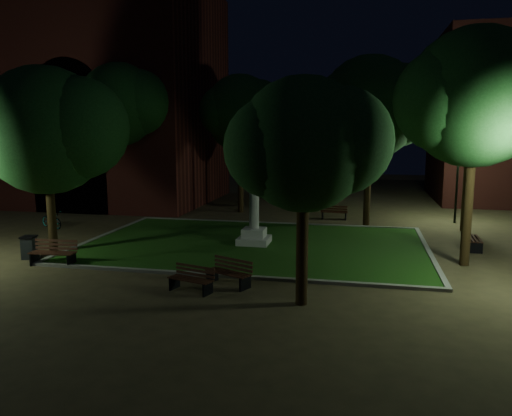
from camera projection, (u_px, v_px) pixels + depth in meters
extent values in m
plane|color=#473B23|center=(244.00, 256.00, 20.79)|extent=(80.00, 80.00, 0.00)
cube|color=#1D4710|center=(254.00, 244.00, 22.71)|extent=(15.00, 10.00, 0.08)
cube|color=slate|center=(224.00, 276.00, 17.78)|extent=(15.40, 0.20, 0.12)
cube|color=slate|center=(274.00, 223.00, 27.64)|extent=(15.40, 0.20, 0.12)
cube|color=slate|center=(102.00, 236.00, 24.27)|extent=(0.20, 10.00, 0.12)
cube|color=slate|center=(429.00, 252.00, 21.15)|extent=(0.20, 10.00, 0.12)
cube|color=#AAA79D|center=(254.00, 240.00, 22.68)|extent=(1.40, 1.40, 0.30)
cube|color=#AAA79D|center=(254.00, 233.00, 22.63)|extent=(1.00, 1.00, 0.40)
cylinder|color=#AAA79D|center=(254.00, 207.00, 22.44)|extent=(0.44, 0.44, 2.00)
sphere|color=#AAA79D|center=(254.00, 179.00, 22.24)|extent=(0.50, 0.50, 0.50)
cube|color=#511C16|center=(75.00, 98.00, 36.42)|extent=(20.00, 12.00, 15.00)
cube|color=black|center=(82.00, 156.00, 32.09)|extent=(5.00, 3.00, 7.00)
cylinder|color=black|center=(79.00, 101.00, 31.54)|extent=(5.00, 3.00, 5.00)
plane|color=#F54F1D|center=(91.00, 155.00, 33.25)|extent=(6.30, 0.00, 6.30)
cylinder|color=black|center=(51.00, 212.00, 20.95)|extent=(0.36, 0.36, 3.60)
sphere|color=#1A451A|center=(46.00, 130.00, 20.42)|extent=(5.26, 5.26, 5.26)
sphere|color=#1A451A|center=(78.00, 128.00, 20.33)|extent=(4.21, 4.21, 4.21)
sphere|color=#1A451A|center=(19.00, 133.00, 20.36)|extent=(3.95, 3.95, 3.95)
cylinder|color=black|center=(241.00, 172.00, 31.30)|extent=(0.36, 0.36, 5.10)
sphere|color=#1A451A|center=(240.00, 110.00, 30.70)|extent=(4.34, 4.34, 4.34)
sphere|color=#1A451A|center=(258.00, 108.00, 30.65)|extent=(3.47, 3.47, 3.47)
sphere|color=#1A451A|center=(225.00, 111.00, 30.60)|extent=(3.26, 3.26, 3.26)
cylinder|color=black|center=(368.00, 182.00, 27.08)|extent=(0.36, 0.36, 4.73)
sphere|color=#1A451A|center=(370.00, 107.00, 26.45)|extent=(5.48, 5.48, 5.48)
sphere|color=#1A451A|center=(397.00, 105.00, 26.34)|extent=(4.38, 4.38, 4.38)
sphere|color=#1A451A|center=(349.00, 109.00, 26.40)|extent=(4.11, 4.11, 4.11)
cylinder|color=black|center=(466.00, 190.00, 25.56)|extent=(0.36, 0.36, 4.32)
sphere|color=#1A451A|center=(470.00, 126.00, 25.05)|extent=(3.60, 3.60, 3.60)
sphere|color=#1A451A|center=(489.00, 124.00, 25.05)|extent=(2.88, 2.88, 2.88)
sphere|color=#1A451A|center=(456.00, 128.00, 24.93)|extent=(2.70, 2.70, 2.70)
cylinder|color=black|center=(468.00, 204.00, 19.05)|extent=(0.36, 0.36, 4.83)
sphere|color=#1A451A|center=(475.00, 97.00, 18.42)|extent=(5.20, 5.20, 5.20)
sphere|color=#1A451A|center=(512.00, 94.00, 18.33)|extent=(4.16, 4.16, 4.16)
sphere|color=#1A451A|center=(447.00, 100.00, 18.36)|extent=(3.90, 3.90, 3.90)
cylinder|color=black|center=(302.00, 246.00, 14.82)|extent=(0.36, 0.36, 3.62)
sphere|color=#1A451A|center=(304.00, 144.00, 14.35)|extent=(3.95, 3.95, 3.95)
sphere|color=#1A451A|center=(339.00, 141.00, 14.32)|extent=(3.16, 3.16, 3.16)
sphere|color=#1A451A|center=(275.00, 148.00, 14.24)|extent=(2.96, 2.96, 2.96)
cylinder|color=black|center=(124.00, 173.00, 30.29)|extent=(0.36, 0.36, 5.19)
sphere|color=#1A451A|center=(121.00, 105.00, 29.65)|extent=(4.93, 4.93, 4.93)
sphere|color=#1A451A|center=(141.00, 103.00, 29.58)|extent=(3.94, 3.94, 3.94)
sphere|color=#1A451A|center=(103.00, 106.00, 29.58)|extent=(3.70, 3.70, 3.70)
cylinder|color=black|center=(253.00, 176.00, 33.34)|extent=(0.36, 0.36, 4.27)
sphere|color=#1A451A|center=(253.00, 121.00, 32.77)|extent=(5.00, 5.00, 5.00)
sphere|color=#1A451A|center=(272.00, 119.00, 32.69)|extent=(4.00, 4.00, 4.00)
sphere|color=#1A451A|center=(237.00, 122.00, 32.70)|extent=(3.75, 3.75, 3.75)
cylinder|color=black|center=(108.00, 179.00, 33.22)|extent=(0.12, 0.12, 3.87)
cylinder|color=black|center=(106.00, 150.00, 32.92)|extent=(0.90, 0.08, 0.08)
sphere|color=#D8FFD8|center=(100.00, 150.00, 33.01)|extent=(0.28, 0.28, 0.28)
sphere|color=#D8FFD8|center=(112.00, 150.00, 32.82)|extent=(0.28, 0.28, 0.28)
cylinder|color=black|center=(457.00, 187.00, 27.74)|extent=(0.12, 0.12, 4.08)
cylinder|color=black|center=(459.00, 150.00, 27.42)|extent=(0.90, 0.08, 0.08)
sphere|color=#D8FFD8|center=(450.00, 150.00, 27.51)|extent=(0.28, 0.28, 0.28)
sphere|color=#D8FFD8|center=(468.00, 150.00, 27.33)|extent=(0.28, 0.28, 0.28)
cube|color=black|center=(212.00, 276.00, 17.24)|extent=(0.29, 0.54, 0.45)
cube|color=black|center=(245.00, 283.00, 16.39)|extent=(0.29, 0.54, 0.45)
cube|color=#371A0F|center=(224.00, 274.00, 16.60)|extent=(1.53, 0.77, 0.04)
cube|color=#371A0F|center=(227.00, 273.00, 16.71)|extent=(1.53, 0.77, 0.04)
cube|color=#371A0F|center=(229.00, 272.00, 16.83)|extent=(1.53, 0.77, 0.04)
cube|color=#371A0F|center=(232.00, 271.00, 16.94)|extent=(1.53, 0.77, 0.04)
cube|color=#371A0F|center=(233.00, 268.00, 16.97)|extent=(1.52, 0.74, 0.10)
cube|color=#371A0F|center=(233.00, 264.00, 16.95)|extent=(1.52, 0.74, 0.10)
cube|color=#371A0F|center=(233.00, 260.00, 16.93)|extent=(1.52, 0.74, 0.10)
cube|color=black|center=(175.00, 283.00, 16.50)|extent=(0.21, 0.52, 0.42)
cube|color=black|center=(208.00, 289.00, 15.87)|extent=(0.21, 0.52, 0.42)
cube|color=#371A0F|center=(187.00, 281.00, 15.97)|extent=(1.48, 0.53, 0.04)
cube|color=#371A0F|center=(189.00, 280.00, 16.08)|extent=(1.48, 0.53, 0.04)
cube|color=#371A0F|center=(192.00, 279.00, 16.20)|extent=(1.48, 0.53, 0.04)
cube|color=#371A0F|center=(194.00, 278.00, 16.31)|extent=(1.48, 0.53, 0.04)
cube|color=#371A0F|center=(195.00, 274.00, 16.35)|extent=(1.47, 0.50, 0.09)
cube|color=#371A0F|center=(195.00, 270.00, 16.33)|extent=(1.47, 0.50, 0.09)
cube|color=#371A0F|center=(195.00, 267.00, 16.31)|extent=(1.47, 0.50, 0.09)
cube|color=black|center=(35.00, 258.00, 19.47)|extent=(0.10, 0.61, 0.48)
cube|color=black|center=(72.00, 260.00, 19.23)|extent=(0.10, 0.61, 0.48)
cube|color=#371A0F|center=(49.00, 254.00, 19.08)|extent=(1.77, 0.19, 0.04)
cube|color=#371A0F|center=(51.00, 253.00, 19.23)|extent=(1.77, 0.19, 0.04)
cube|color=#371A0F|center=(54.00, 252.00, 19.38)|extent=(1.77, 0.19, 0.04)
cube|color=#371A0F|center=(56.00, 251.00, 19.53)|extent=(1.77, 0.19, 0.04)
cube|color=#371A0F|center=(57.00, 248.00, 19.58)|extent=(1.76, 0.16, 0.11)
cube|color=#371A0F|center=(56.00, 244.00, 19.55)|extent=(1.76, 0.16, 0.11)
cube|color=#371A0F|center=(56.00, 241.00, 19.53)|extent=(1.76, 0.16, 0.11)
cube|color=black|center=(475.00, 248.00, 21.19)|extent=(0.60, 0.10, 0.48)
cube|color=black|center=(470.00, 240.00, 22.65)|extent=(0.60, 0.10, 0.48)
cube|color=#371A0F|center=(479.00, 239.00, 21.82)|extent=(0.20, 1.75, 0.04)
cube|color=#371A0F|center=(475.00, 238.00, 21.86)|extent=(0.20, 1.75, 0.04)
cube|color=#371A0F|center=(471.00, 238.00, 21.90)|extent=(0.20, 1.75, 0.04)
cube|color=#371A0F|center=(467.00, 238.00, 21.93)|extent=(0.20, 1.75, 0.04)
cube|color=#371A0F|center=(466.00, 235.00, 21.93)|extent=(0.16, 1.75, 0.11)
cube|color=#371A0F|center=(466.00, 232.00, 21.91)|extent=(0.16, 1.75, 0.11)
cube|color=#371A0F|center=(466.00, 229.00, 21.89)|extent=(0.16, 1.75, 0.11)
cube|color=black|center=(346.00, 216.00, 29.02)|extent=(0.08, 0.53, 0.42)
cube|color=black|center=(323.00, 215.00, 29.35)|extent=(0.08, 0.53, 0.42)
cube|color=#371A0F|center=(335.00, 211.00, 29.35)|extent=(1.54, 0.15, 0.04)
cube|color=#371A0F|center=(334.00, 212.00, 29.22)|extent=(1.54, 0.15, 0.04)
cube|color=#371A0F|center=(334.00, 212.00, 29.09)|extent=(1.54, 0.15, 0.04)
cube|color=#371A0F|center=(334.00, 212.00, 28.96)|extent=(1.54, 0.15, 0.04)
cube|color=#371A0F|center=(334.00, 211.00, 28.89)|extent=(1.54, 0.12, 0.09)
cube|color=#371A0F|center=(334.00, 209.00, 28.87)|extent=(1.54, 0.12, 0.09)
cube|color=#371A0F|center=(334.00, 206.00, 28.85)|extent=(1.54, 0.12, 0.09)
cube|color=black|center=(29.00, 248.00, 20.29)|extent=(0.57, 0.57, 0.88)
cube|color=black|center=(28.00, 237.00, 20.22)|extent=(0.64, 0.64, 0.06)
imported|color=black|center=(52.00, 220.00, 26.59)|extent=(1.83, 1.28, 0.91)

